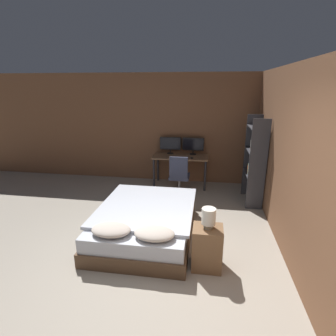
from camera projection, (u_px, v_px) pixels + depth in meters
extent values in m
plane|color=#9E9384|center=(146.00, 291.00, 3.18)|extent=(20.00, 20.00, 0.00)
cube|color=brown|center=(182.00, 129.00, 6.55)|extent=(12.00, 0.06, 2.70)
cube|color=brown|center=(287.00, 158.00, 3.93)|extent=(0.06, 12.00, 2.70)
cube|color=brown|center=(146.00, 229.00, 4.37)|extent=(1.50, 2.01, 0.22)
cube|color=silver|center=(146.00, 217.00, 4.30)|extent=(1.44, 1.95, 0.22)
cube|color=silver|center=(147.00, 206.00, 4.38)|extent=(1.54, 1.69, 0.05)
ellipsoid|color=beige|center=(111.00, 230.00, 3.58)|extent=(0.55, 0.38, 0.13)
ellipsoid|color=beige|center=(154.00, 233.00, 3.49)|extent=(0.55, 0.38, 0.13)
cube|color=brown|center=(207.00, 248.00, 3.53)|extent=(0.40, 0.35, 0.60)
cylinder|color=gray|center=(208.00, 227.00, 3.44)|extent=(0.12, 0.12, 0.01)
cylinder|color=gray|center=(208.00, 225.00, 3.43)|extent=(0.02, 0.02, 0.05)
cylinder|color=silver|center=(209.00, 216.00, 3.39)|extent=(0.18, 0.18, 0.22)
cube|color=#846042|center=(181.00, 157.00, 6.36)|extent=(1.33, 0.63, 0.03)
cylinder|color=#2D2D33|center=(154.00, 174.00, 6.31)|extent=(0.05, 0.05, 0.73)
cylinder|color=#2D2D33|center=(205.00, 176.00, 6.13)|extent=(0.05, 0.05, 0.73)
cylinder|color=#2D2D33|center=(158.00, 167.00, 6.81)|extent=(0.05, 0.05, 0.73)
cylinder|color=#2D2D33|center=(205.00, 169.00, 6.63)|extent=(0.05, 0.05, 0.73)
cylinder|color=black|center=(170.00, 153.00, 6.60)|extent=(0.16, 0.16, 0.01)
cylinder|color=black|center=(170.00, 151.00, 6.58)|extent=(0.03, 0.03, 0.09)
cube|color=black|center=(170.00, 143.00, 6.52)|extent=(0.53, 0.03, 0.32)
cube|color=black|center=(170.00, 143.00, 6.51)|extent=(0.50, 0.00, 0.29)
cylinder|color=black|center=(193.00, 154.00, 6.52)|extent=(0.16, 0.16, 0.01)
cylinder|color=black|center=(193.00, 152.00, 6.50)|extent=(0.03, 0.03, 0.09)
cube|color=black|center=(193.00, 144.00, 6.44)|extent=(0.53, 0.03, 0.32)
cube|color=black|center=(193.00, 144.00, 6.43)|extent=(0.50, 0.00, 0.29)
cube|color=black|center=(180.00, 158.00, 6.15)|extent=(0.40, 0.13, 0.02)
ellipsoid|color=black|center=(192.00, 158.00, 6.11)|extent=(0.07, 0.05, 0.04)
cylinder|color=black|center=(179.00, 194.00, 5.99)|extent=(0.52, 0.52, 0.04)
cylinder|color=gray|center=(179.00, 186.00, 5.93)|extent=(0.05, 0.05, 0.37)
cube|color=#33384C|center=(179.00, 176.00, 5.86)|extent=(0.44, 0.44, 0.07)
cube|color=#33384C|center=(179.00, 168.00, 5.60)|extent=(0.39, 0.05, 0.47)
cube|color=#333338|center=(258.00, 166.00, 5.04)|extent=(0.33, 0.02, 1.82)
cube|color=#333338|center=(252.00, 156.00, 5.76)|extent=(0.33, 0.02, 1.82)
cube|color=#333338|center=(253.00, 173.00, 5.48)|extent=(0.33, 0.74, 0.02)
cube|color=#333338|center=(256.00, 151.00, 5.34)|extent=(0.33, 0.74, 0.02)
cube|color=#333338|center=(258.00, 127.00, 5.20)|extent=(0.33, 0.74, 0.02)
cube|color=teal|center=(257.00, 172.00, 5.12)|extent=(0.27, 0.03, 0.25)
cube|color=orange|center=(256.00, 173.00, 5.17)|extent=(0.27, 0.04, 0.17)
cube|color=#B2332D|center=(256.00, 172.00, 5.21)|extent=(0.27, 0.03, 0.20)
cube|color=teal|center=(256.00, 170.00, 5.24)|extent=(0.27, 0.03, 0.25)
cube|color=#BCB29E|center=(255.00, 170.00, 5.28)|extent=(0.27, 0.03, 0.24)
cube|color=teal|center=(255.00, 169.00, 5.31)|extent=(0.27, 0.03, 0.25)
cube|color=gold|center=(255.00, 169.00, 5.36)|extent=(0.27, 0.03, 0.22)
cube|color=#B2332D|center=(254.00, 170.00, 5.40)|extent=(0.27, 0.03, 0.17)
cube|color=orange|center=(259.00, 150.00, 4.99)|extent=(0.27, 0.04, 0.17)
cube|color=gold|center=(259.00, 149.00, 5.03)|extent=(0.27, 0.04, 0.19)
cube|color=#2D4784|center=(258.00, 148.00, 5.08)|extent=(0.27, 0.04, 0.20)
cube|color=#28282D|center=(258.00, 148.00, 5.13)|extent=(0.27, 0.04, 0.17)
cube|color=#BCB29E|center=(257.00, 146.00, 5.16)|extent=(0.27, 0.02, 0.23)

